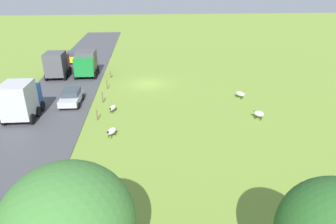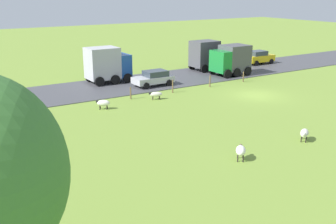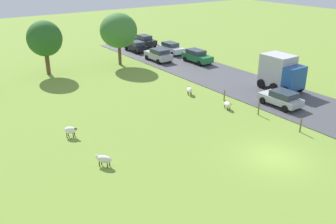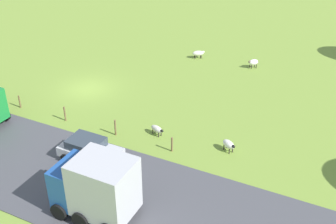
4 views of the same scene
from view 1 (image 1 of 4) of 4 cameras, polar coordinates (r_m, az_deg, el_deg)
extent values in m
plane|color=olive|center=(37.90, -3.83, 5.41)|extent=(160.00, 160.00, 0.00)
cube|color=#47474C|center=(39.13, -18.79, 4.80)|extent=(8.00, 80.00, 0.06)
ellipsoid|color=white|center=(29.23, 17.03, -0.30)|extent=(1.04, 1.01, 0.54)
ellipsoid|color=brown|center=(29.31, 16.27, 0.12)|extent=(0.31, 0.31, 0.20)
cylinder|color=#2D2823|center=(29.33, 16.38, -0.97)|extent=(0.07, 0.07, 0.38)
cylinder|color=#2D2823|center=(29.59, 16.59, -0.77)|extent=(0.07, 0.07, 0.38)
cylinder|color=#2D2823|center=(29.19, 17.29, -1.22)|extent=(0.07, 0.07, 0.38)
cylinder|color=#2D2823|center=(29.45, 17.50, -1.02)|extent=(0.07, 0.07, 0.38)
ellipsoid|color=silver|center=(30.03, -10.53, 0.81)|extent=(0.81, 1.17, 0.44)
ellipsoid|color=black|center=(29.57, -10.99, 0.61)|extent=(0.26, 0.31, 0.20)
cylinder|color=#2D2823|center=(29.86, -10.53, 0.01)|extent=(0.07, 0.07, 0.30)
cylinder|color=#2D2823|center=(29.97, -10.95, 0.07)|extent=(0.07, 0.07, 0.30)
cylinder|color=#2D2823|center=(30.34, -10.03, 0.46)|extent=(0.07, 0.07, 0.30)
cylinder|color=#2D2823|center=(30.45, -10.44, 0.51)|extent=(0.07, 0.07, 0.30)
ellipsoid|color=silver|center=(33.94, 13.61, 3.41)|extent=(1.04, 1.19, 0.50)
ellipsoid|color=silver|center=(33.61, 14.33, 3.34)|extent=(0.30, 0.32, 0.20)
cylinder|color=#2D2823|center=(34.00, 14.10, 2.76)|extent=(0.07, 0.07, 0.33)
cylinder|color=#2D2823|center=(33.79, 13.81, 2.65)|extent=(0.07, 0.07, 0.33)
cylinder|color=#2D2823|center=(34.33, 13.30, 3.05)|extent=(0.07, 0.07, 0.33)
cylinder|color=#2D2823|center=(34.12, 13.01, 2.95)|extent=(0.07, 0.07, 0.33)
ellipsoid|color=white|center=(25.39, -10.74, -3.60)|extent=(0.95, 1.12, 0.50)
ellipsoid|color=black|center=(25.01, -11.42, -3.82)|extent=(0.29, 0.32, 0.20)
cylinder|color=#2D2823|center=(25.29, -10.81, -4.63)|extent=(0.07, 0.07, 0.33)
cylinder|color=#2D2823|center=(25.44, -11.30, -4.49)|extent=(0.07, 0.07, 0.33)
cylinder|color=#2D2823|center=(25.67, -10.06, -4.11)|extent=(0.07, 0.07, 0.33)
cylinder|color=#2D2823|center=(25.82, -10.56, -3.97)|extent=(0.07, 0.07, 0.33)
ellipsoid|color=#3D7533|center=(11.51, -18.57, -19.74)|extent=(4.70, 4.70, 4.36)
cylinder|color=brown|center=(40.68, -10.95, 7.11)|extent=(0.12, 0.12, 1.04)
cylinder|color=brown|center=(36.55, -11.61, 5.19)|extent=(0.12, 0.12, 1.15)
cylinder|color=brown|center=(32.49, -12.43, 2.75)|extent=(0.12, 0.12, 1.21)
cylinder|color=brown|center=(28.56, -13.46, -0.57)|extent=(0.12, 0.12, 1.06)
cube|color=#B21919|center=(43.86, -19.97, 8.93)|extent=(2.35, 1.20, 2.30)
cube|color=#4C4C51|center=(41.87, -20.71, 8.60)|extent=(2.35, 2.92, 2.95)
cylinder|color=black|center=(44.48, -21.23, 7.39)|extent=(0.30, 0.96, 0.96)
cylinder|color=black|center=(43.86, -18.27, 7.60)|extent=(0.30, 0.96, 0.96)
cylinder|color=black|center=(43.25, -21.68, 6.88)|extent=(0.30, 0.96, 0.96)
cylinder|color=black|center=(42.62, -18.65, 7.08)|extent=(0.30, 0.96, 0.96)
cylinder|color=black|center=(41.79, -22.26, 6.21)|extent=(0.30, 0.96, 0.96)
cylinder|color=black|center=(41.13, -19.14, 6.42)|extent=(0.30, 0.96, 0.96)
cube|color=#1E4C99|center=(32.30, -25.33, 2.86)|extent=(2.45, 1.20, 2.30)
cube|color=#B2B2B7|center=(30.32, -26.74, 2.10)|extent=(2.45, 3.06, 3.11)
cylinder|color=black|center=(33.15, -26.95, 0.90)|extent=(0.30, 0.96, 0.96)
cylinder|color=black|center=(32.28, -22.94, 1.07)|extent=(0.30, 0.96, 0.96)
cylinder|color=black|center=(32.00, -27.79, -0.06)|extent=(0.30, 0.96, 0.96)
cylinder|color=black|center=(31.09, -23.65, 0.08)|extent=(0.30, 0.96, 0.96)
cylinder|color=black|center=(30.60, -28.90, -1.35)|extent=(0.30, 0.96, 0.96)
cylinder|color=black|center=(29.65, -24.60, -1.24)|extent=(0.30, 0.96, 0.96)
cube|color=#197F33|center=(40.45, -15.77, 8.27)|extent=(2.47, 1.20, 2.30)
cube|color=#4C4C51|center=(42.30, -15.33, 9.34)|extent=(2.47, 2.84, 2.78)
cylinder|color=black|center=(40.54, -13.86, 6.81)|extent=(0.30, 0.96, 0.96)
cylinder|color=black|center=(41.02, -17.29, 6.62)|extent=(0.30, 0.96, 0.96)
cylinder|color=black|center=(41.78, -13.60, 7.35)|extent=(0.30, 0.96, 0.96)
cylinder|color=black|center=(42.24, -16.94, 7.16)|extent=(0.30, 0.96, 0.96)
cylinder|color=black|center=(43.26, -13.32, 7.95)|extent=(0.30, 0.96, 0.96)
cylinder|color=black|center=(43.71, -16.55, 7.76)|extent=(0.30, 0.96, 0.96)
cube|color=#B7B7BC|center=(32.87, -18.03, 2.50)|extent=(1.88, 3.94, 0.61)
cube|color=#333D47|center=(32.94, -18.06, 3.63)|extent=(1.65, 2.17, 0.56)
cylinder|color=black|center=(31.60, -16.79, 1.20)|extent=(0.22, 0.64, 0.64)
cylinder|color=black|center=(32.07, -20.06, 1.07)|extent=(0.22, 0.64, 0.64)
cylinder|color=black|center=(33.93, -15.98, 2.89)|extent=(0.22, 0.64, 0.64)
cylinder|color=black|center=(34.36, -19.04, 2.75)|extent=(0.22, 0.64, 0.64)
cube|color=yellow|center=(50.12, -17.79, 9.92)|extent=(1.82, 3.97, 0.79)
cube|color=#333D47|center=(49.68, -17.96, 10.59)|extent=(1.60, 2.18, 0.56)
cylinder|color=black|center=(51.64, -18.43, 9.78)|extent=(0.22, 0.64, 0.64)
cylinder|color=black|center=(51.23, -16.43, 9.92)|extent=(0.22, 0.64, 0.64)
cylinder|color=black|center=(49.21, -19.08, 9.02)|extent=(0.22, 0.64, 0.64)
cylinder|color=black|center=(48.79, -16.99, 9.17)|extent=(0.22, 0.64, 0.64)
camera|label=2|loc=(28.26, 64.48, 4.36)|focal=43.89mm
camera|label=3|loc=(53.59, 18.17, 23.66)|focal=39.64mm
camera|label=4|loc=(29.97, -67.51, 18.25)|focal=45.32mm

